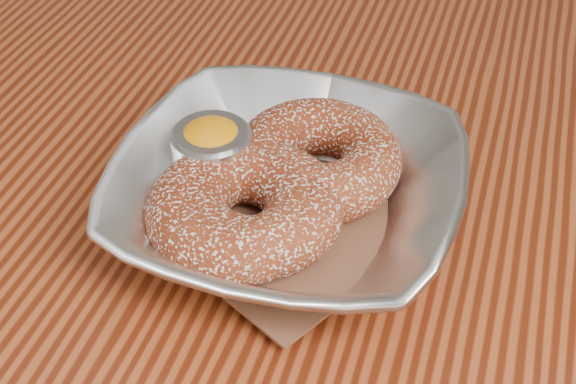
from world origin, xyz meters
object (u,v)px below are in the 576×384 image
(donut_back, at_px, (317,159))
(donut_front, at_px, (256,208))
(serving_bowl, at_px, (288,197))
(ramekin, at_px, (213,155))
(table, at_px, (201,335))
(donut_extra, at_px, (237,211))

(donut_back, bearing_deg, donut_front, -111.93)
(serving_bowl, distance_m, ramekin, 0.06)
(serving_bowl, relative_size, donut_back, 1.95)
(donut_back, relative_size, ramekin, 2.12)
(table, xyz_separation_m, ramekin, (0.00, 0.04, 0.13))
(table, relative_size, donut_back, 11.08)
(donut_extra, distance_m, ramekin, 0.05)
(donut_extra, bearing_deg, donut_front, 35.19)
(donut_back, distance_m, donut_extra, 0.07)
(table, distance_m, ramekin, 0.14)
(donut_back, xyz_separation_m, donut_front, (-0.02, -0.06, -0.00))
(donut_back, bearing_deg, ramekin, -161.25)
(table, height_order, ramekin, ramekin)
(table, distance_m, donut_back, 0.16)
(donut_front, bearing_deg, serving_bowl, 50.92)
(donut_extra, xyz_separation_m, ramekin, (-0.03, 0.04, 0.00))
(donut_front, distance_m, donut_extra, 0.01)
(serving_bowl, xyz_separation_m, donut_front, (-0.01, -0.02, 0.00))
(table, relative_size, donut_extra, 11.00)
(table, distance_m, donut_front, 0.13)
(donut_back, xyz_separation_m, ramekin, (-0.06, -0.02, 0.00))
(serving_bowl, height_order, donut_extra, serving_bowl)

